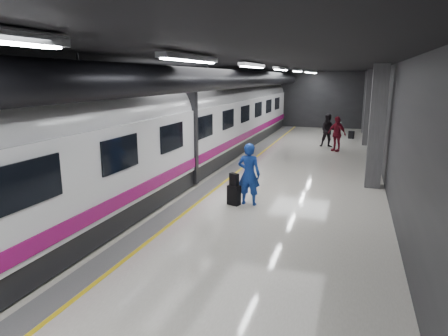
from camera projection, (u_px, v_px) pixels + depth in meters
The scene contains 9 objects.
ground at pixel (242, 190), 14.60m from camera, with size 40.00×40.00×0.00m, color silver.
platform_hall at pixel (242, 91), 14.78m from camera, with size 10.02×40.02×4.51m.
train at pixel (160, 130), 15.12m from camera, with size 3.05×38.00×4.05m.
traveler_main at pixel (249, 174), 12.74m from camera, with size 0.73×0.48×2.01m, color #183FB5.
suitcase_main at pixel (234, 195), 12.84m from camera, with size 0.39×0.25×0.64m, color black.
shoulder_bag at pixel (234, 179), 12.73m from camera, with size 0.30×0.16×0.40m, color black.
traveler_far_a at pixel (328, 131), 23.45m from camera, with size 0.95×0.74×1.95m, color black.
traveler_far_b at pixel (337, 134), 22.11m from camera, with size 1.13×0.47×1.93m, color maroon.
suitcase_far at pixel (351, 135), 26.79m from camera, with size 0.35×0.22×0.51m, color black.
Camera 1 is at (3.77, -13.56, 4.02)m, focal length 32.00 mm.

